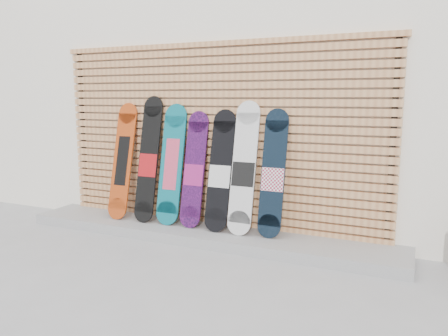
{
  "coord_description": "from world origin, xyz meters",
  "views": [
    {
      "loc": [
        2.11,
        -3.75,
        1.64
      ],
      "look_at": [
        0.09,
        0.75,
        0.85
      ],
      "focal_mm": 35.0,
      "sensor_mm": 36.0,
      "label": 1
    }
  ],
  "objects": [
    {
      "name": "snowboard_1",
      "position": [
        -0.95,
        0.76,
        0.88
      ],
      "size": [
        0.27,
        0.36,
        1.55
      ],
      "color": "black",
      "rests_on": "concrete_step"
    },
    {
      "name": "snowboard_4",
      "position": [
        0.03,
        0.77,
        0.81
      ],
      "size": [
        0.28,
        0.35,
        1.4
      ],
      "color": "black",
      "rests_on": "concrete_step"
    },
    {
      "name": "concrete_step",
      "position": [
        -0.15,
        0.68,
        0.06
      ],
      "size": [
        4.6,
        0.7,
        0.12
      ],
      "primitive_type": "cube",
      "color": "gray",
      "rests_on": "ground"
    },
    {
      "name": "snowboard_5",
      "position": [
        0.33,
        0.77,
        0.86
      ],
      "size": [
        0.28,
        0.35,
        1.5
      ],
      "color": "silver",
      "rests_on": "concrete_step"
    },
    {
      "name": "snowboard_0",
      "position": [
        -1.33,
        0.76,
        0.85
      ],
      "size": [
        0.27,
        0.38,
        1.46
      ],
      "color": "#AB3C12",
      "rests_on": "concrete_step"
    },
    {
      "name": "snowboard_2",
      "position": [
        -0.62,
        0.78,
        0.85
      ],
      "size": [
        0.3,
        0.34,
        1.46
      ],
      "color": "#0B616F",
      "rests_on": "concrete_step"
    },
    {
      "name": "snowboard_3",
      "position": [
        -0.31,
        0.78,
        0.79
      ],
      "size": [
        0.26,
        0.33,
        1.37
      ],
      "color": "black",
      "rests_on": "concrete_step"
    },
    {
      "name": "ground",
      "position": [
        0.0,
        0.0,
        0.0
      ],
      "size": [
        80.0,
        80.0,
        0.0
      ],
      "primitive_type": "plane",
      "color": "#969699",
      "rests_on": "ground"
    },
    {
      "name": "building",
      "position": [
        0.5,
        3.5,
        1.8
      ],
      "size": [
        12.0,
        5.0,
        3.6
      ],
      "primitive_type": "cube",
      "color": "white",
      "rests_on": "ground"
    },
    {
      "name": "slat_wall",
      "position": [
        -0.15,
        0.97,
        1.21
      ],
      "size": [
        4.26,
        0.08,
        2.29
      ],
      "color": "#BE7F4F",
      "rests_on": "ground"
    },
    {
      "name": "snowboard_6",
      "position": [
        0.67,
        0.79,
        0.81
      ],
      "size": [
        0.27,
        0.31,
        1.41
      ],
      "color": "black",
      "rests_on": "concrete_step"
    }
  ]
}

